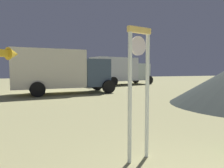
% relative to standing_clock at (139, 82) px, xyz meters
% --- Properties ---
extents(standing_clock, '(0.50, 0.21, 2.37)m').
position_rel_standing_clock_xyz_m(standing_clock, '(0.00, 0.00, 0.00)').
color(standing_clock, white).
rests_on(standing_clock, ground_plane).
extents(box_truck_near, '(6.68, 3.00, 2.90)m').
position_rel_standing_clock_xyz_m(box_truck_near, '(-0.43, 10.78, 0.16)').
color(box_truck_near, silver).
rests_on(box_truck_near, ground_plane).
extents(box_truck_far, '(7.02, 3.92, 2.85)m').
position_rel_standing_clock_xyz_m(box_truck_far, '(6.29, 16.90, 0.14)').
color(box_truck_far, silver).
rests_on(box_truck_far, ground_plane).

